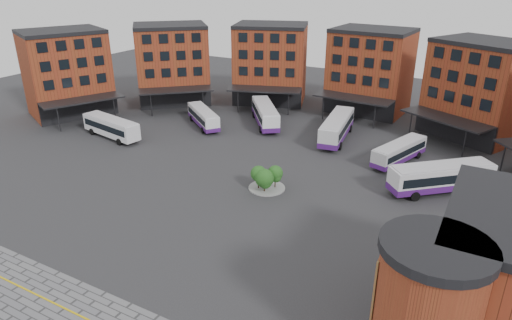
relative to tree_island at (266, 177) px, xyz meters
The scene contains 9 objects.
ground 11.83m from the tree_island, 100.41° to the right, with size 160.00×160.00×0.00m, color #28282B.
main_building 28.16m from the tree_island, 104.45° to the left, with size 94.14×42.48×14.60m.
tree_island is the anchor object (origin of this frame).
bus_a 29.43m from the tree_island, behind, with size 11.36×4.44×3.13m.
bus_b 25.35m from the tree_island, 141.75° to the left, with size 9.59×8.18×2.90m.
bus_c 24.16m from the tree_island, 118.06° to the left, with size 9.54×11.33×3.41m.
bus_d 20.39m from the tree_island, 85.92° to the left, with size 4.60×12.92×3.56m.
bus_e 19.88m from the tree_island, 53.49° to the left, with size 5.42×10.38×2.86m.
bus_f 20.39m from the tree_island, 27.62° to the left, with size 11.16×10.35×3.49m.
Camera 1 is at (24.44, -31.33, 24.67)m, focal length 32.00 mm.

